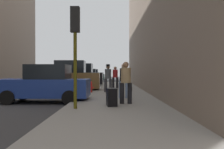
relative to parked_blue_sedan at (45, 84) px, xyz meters
The scene contains 14 objects.
sidewalk 3.44m from the parked_blue_sedan, ahead, with size 4.00×40.00×0.15m, color gray.
parked_blue_sedan is the anchor object (origin of this frame).
parked_bronze_suv 6.25m from the parked_blue_sedan, 90.00° to the left, with size 4.63×2.12×2.25m.
parked_black_suv 12.86m from the parked_blue_sedan, 90.00° to the left, with size 4.66×2.18×2.25m.
parked_silver_sedan 18.99m from the parked_blue_sedan, 90.00° to the left, with size 4.26×2.18×1.79m.
parked_dark_green_sedan 24.54m from the parked_blue_sedan, 90.00° to the left, with size 4.22×2.09×1.79m.
fire_hydrant 4.35m from the parked_blue_sedan, 65.39° to the left, with size 0.42×0.22×0.70m.
traffic_light 3.98m from the parked_blue_sedan, 57.91° to the right, with size 0.32×0.32×3.60m.
pedestrian_in_tan_coat 4.07m from the parked_blue_sedan, 23.73° to the right, with size 0.51×0.43×1.71m.
pedestrian_in_jeans 3.79m from the parked_blue_sedan, ahead, with size 0.53×0.47×1.71m.
pedestrian_with_beanie 5.00m from the parked_blue_sedan, 54.37° to the left, with size 0.52×0.45×1.78m.
pedestrian_in_red_jacket 8.71m from the parked_blue_sedan, 66.91° to the left, with size 0.53×0.50×1.71m.
rolling_suitcase 3.92m from the parked_blue_sedan, 36.43° to the right, with size 0.44×0.61×1.04m.
duffel_bag 6.67m from the parked_blue_sedan, 49.20° to the left, with size 0.32×0.44×0.28m.
Camera 1 is at (5.80, -11.87, 1.46)m, focal length 40.00 mm.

